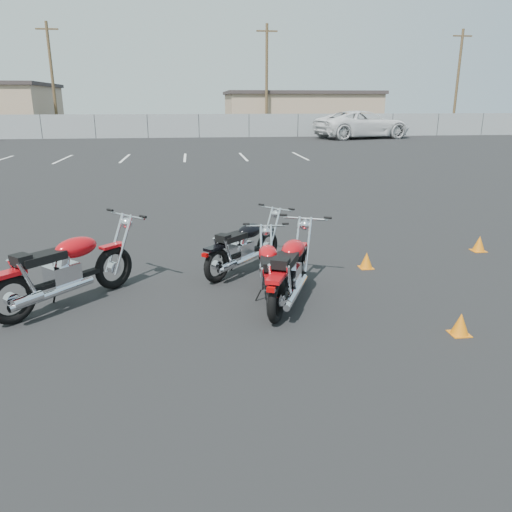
{
  "coord_description": "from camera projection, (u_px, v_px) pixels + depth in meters",
  "views": [
    {
      "loc": [
        -0.65,
        -6.06,
        2.73
      ],
      "look_at": [
        0.2,
        0.6,
        0.65
      ],
      "focal_mm": 35.0,
      "sensor_mm": 36.0,
      "label": 1
    }
  ],
  "objects": [
    {
      "name": "ground",
      "position": [
        247.0,
        316.0,
        6.63
      ],
      "size": [
        120.0,
        120.0,
        0.0
      ],
      "primitive_type": "plane",
      "color": "black",
      "rests_on": "ground"
    },
    {
      "name": "motorcycle_front_red",
      "position": [
        66.0,
        270.0,
        6.87
      ],
      "size": [
        1.93,
        1.97,
        1.14
      ],
      "color": "black",
      "rests_on": "ground"
    },
    {
      "name": "motorcycle_second_black",
      "position": [
        244.0,
        246.0,
        8.26
      ],
      "size": [
        1.64,
        1.67,
        0.97
      ],
      "color": "black",
      "rests_on": "ground"
    },
    {
      "name": "motorcycle_third_red",
      "position": [
        269.0,
        271.0,
        7.11
      ],
      "size": [
        0.72,
        1.87,
        0.92
      ],
      "color": "black",
      "rests_on": "ground"
    },
    {
      "name": "motorcycle_rear_red",
      "position": [
        290.0,
        270.0,
        6.98
      ],
      "size": [
        1.27,
        2.08,
        1.04
      ],
      "color": "black",
      "rests_on": "ground"
    },
    {
      "name": "training_cone_near",
      "position": [
        366.0,
        260.0,
        8.53
      ],
      "size": [
        0.23,
        0.23,
        0.27
      ],
      "color": "orange",
      "rests_on": "ground"
    },
    {
      "name": "training_cone_far",
      "position": [
        460.0,
        324.0,
        6.08
      ],
      "size": [
        0.23,
        0.23,
        0.28
      ],
      "color": "orange",
      "rests_on": "ground"
    },
    {
      "name": "training_cone_extra",
      "position": [
        479.0,
        244.0,
        9.49
      ],
      "size": [
        0.25,
        0.25,
        0.3
      ],
      "color": "orange",
      "rests_on": "ground"
    },
    {
      "name": "chainlink_fence",
      "position": [
        199.0,
        126.0,
        39.53
      ],
      "size": [
        80.06,
        0.06,
        1.8
      ],
      "color": "gray",
      "rests_on": "ground"
    },
    {
      "name": "tan_building_east",
      "position": [
        299.0,
        111.0,
        48.97
      ],
      "size": [
        14.4,
        9.4,
        3.7
      ],
      "color": "tan",
      "rests_on": "ground"
    },
    {
      "name": "utility_pole_b",
      "position": [
        52.0,
        77.0,
        41.7
      ],
      "size": [
        1.8,
        0.24,
        9.0
      ],
      "color": "#4D3923",
      "rests_on": "ground"
    },
    {
      "name": "utility_pole_c",
      "position": [
        267.0,
        78.0,
        42.92
      ],
      "size": [
        1.8,
        0.24,
        9.0
      ],
      "color": "#4D3923",
      "rests_on": "ground"
    },
    {
      "name": "utility_pole_d",
      "position": [
        458.0,
        80.0,
        46.03
      ],
      "size": [
        1.8,
        0.24,
        9.0
      ],
      "color": "#4D3923",
      "rests_on": "ground"
    },
    {
      "name": "parking_line_stripes",
      "position": [
        155.0,
        158.0,
        25.28
      ],
      "size": [
        15.12,
        4.0,
        0.01
      ],
      "color": "silver",
      "rests_on": "ground"
    },
    {
      "name": "white_van",
      "position": [
        363.0,
        116.0,
        38.42
      ],
      "size": [
        5.44,
        9.23,
        3.29
      ],
      "primitive_type": "imported",
      "rotation": [
        0.0,
        0.0,
        1.81
      ],
      "color": "white",
      "rests_on": "ground"
    }
  ]
}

